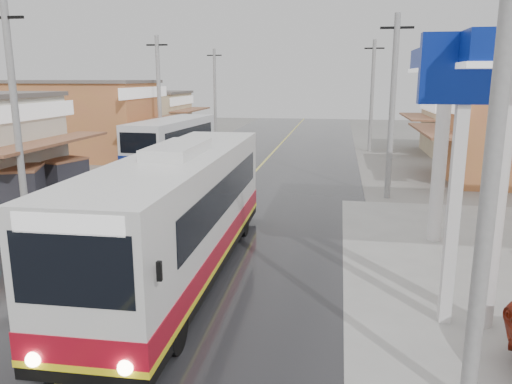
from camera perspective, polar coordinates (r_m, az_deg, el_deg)
ground at (r=10.53m, az=-19.95°, el=-18.28°), size 120.00×120.00×0.00m
road at (r=23.83m, az=-2.26°, el=0.00°), size 12.00×90.00×0.02m
centre_line at (r=23.83m, az=-2.26°, el=0.03°), size 0.15×90.00×0.01m
shopfronts_left at (r=31.72m, az=-24.74°, el=2.04°), size 11.00×44.00×5.20m
utility_poles_left at (r=27.02m, az=-16.51°, el=0.99°), size 1.60×50.00×8.00m
utility_poles_right at (r=23.47m, az=14.73°, el=-0.65°), size 1.60×36.00×8.00m
coach_bus at (r=13.73m, az=-8.56°, el=-2.34°), size 2.76×11.62×3.62m
second_bus at (r=30.34m, az=-9.53°, el=5.62°), size 3.04×8.98×2.93m
tricycle_near at (r=25.07m, az=-21.07°, el=1.96°), size 1.94×2.45×1.65m
tricycle_far at (r=22.72m, az=-25.10°, el=0.73°), size 2.26×2.53×1.77m
tyre_stack at (r=19.76m, az=-24.70°, el=-3.25°), size 0.88×0.88×0.45m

